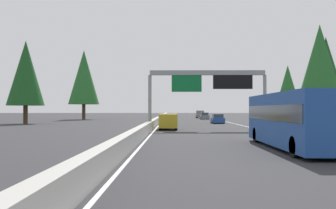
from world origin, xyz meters
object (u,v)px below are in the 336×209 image
object	(u,v)px
conifer_left_mid	(84,77)
sedan_mid_center	(205,116)
sign_gantry_overhead	(209,83)
minivan_near_center	(168,121)
conifer_right_far	(288,87)
conifer_right_near	(320,64)
sedan_distant_a	(218,119)
conifer_right_mid	(326,72)
conifer_left_near	(26,73)
pickup_mid_right	(200,114)
bus_mid_left	(292,118)

from	to	relation	value
conifer_left_mid	sedan_mid_center	bearing A→B (deg)	-84.16
sign_gantry_overhead	minivan_near_center	bearing A→B (deg)	80.79
minivan_near_center	conifer_right_far	bearing A→B (deg)	-38.57
sedan_mid_center	conifer_right_near	xyz separation A→B (m)	(-32.68, -12.77, 7.60)
sedan_distant_a	conifer_right_far	size ratio (longest dim) A/B	0.44
sedan_distant_a	sedan_mid_center	xyz separation A→B (m)	(24.50, -0.02, 0.00)
conifer_right_mid	sign_gantry_overhead	bearing A→B (deg)	122.32
conifer_right_far	conifer_left_near	bearing A→B (deg)	104.02
conifer_right_far	conifer_right_near	bearing A→B (deg)	177.66
pickup_mid_right	bus_mid_left	bearing A→B (deg)	179.80
pickup_mid_right	conifer_right_near	distance (m)	47.89
sedan_distant_a	sedan_mid_center	bearing A→B (deg)	-0.04
conifer_right_near	bus_mid_left	bearing A→B (deg)	156.25
sedan_distant_a	conifer_right_mid	bearing A→B (deg)	-120.44
minivan_near_center	sedan_distant_a	distance (m)	19.41
conifer_right_mid	conifer_left_mid	distance (m)	49.73
sign_gantry_overhead	conifer_right_mid	size ratio (longest dim) A/B	1.06
sedan_mid_center	conifer_right_mid	bearing A→B (deg)	-157.25
conifer_right_mid	conifer_right_far	world-z (taller)	conifer_right_mid
conifer_left_mid	sign_gantry_overhead	bearing A→B (deg)	-150.40
sedan_mid_center	conifer_left_near	world-z (taller)	conifer_left_near
conifer_right_far	conifer_left_near	xyz separation A→B (m)	(-10.66, 42.67, 1.57)
conifer_right_near	conifer_right_far	world-z (taller)	conifer_right_near
sedan_distant_a	pickup_mid_right	size ratio (longest dim) A/B	0.79
conifer_right_near	conifer_right_mid	size ratio (longest dim) A/B	1.14
bus_mid_left	conifer_right_mid	world-z (taller)	conifer_right_mid
sign_gantry_overhead	conifer_right_mid	xyz separation A→B (m)	(10.60, -16.76, 2.21)
conifer_right_far	sedan_mid_center	bearing A→B (deg)	39.72
bus_mid_left	pickup_mid_right	world-z (taller)	bus_mid_left
conifer_right_near	conifer_right_mid	world-z (taller)	conifer_right_near
sedan_distant_a	sign_gantry_overhead	bearing A→B (deg)	170.54
conifer_left_near	pickup_mid_right	bearing A→B (deg)	-36.32
conifer_left_near	minivan_near_center	bearing A→B (deg)	-125.62
conifer_right_near	conifer_left_near	xyz separation A→B (m)	(5.85, 41.99, -0.62)
sign_gantry_overhead	conifer_right_mid	world-z (taller)	conifer_right_mid
sign_gantry_overhead	sedan_mid_center	size ratio (longest dim) A/B	2.88
conifer_right_mid	conifer_left_mid	world-z (taller)	conifer_left_mid
conifer_left_mid	bus_mid_left	bearing A→B (deg)	-156.63
conifer_left_near	conifer_left_mid	world-z (taller)	conifer_left_mid
pickup_mid_right	conifer_right_near	world-z (taller)	conifer_right_near
sign_gantry_overhead	sedan_distant_a	world-z (taller)	sign_gantry_overhead
sedan_mid_center	conifer_right_far	size ratio (longest dim) A/B	0.44
sign_gantry_overhead	sedan_mid_center	bearing A→B (deg)	-4.14
conifer_right_near	conifer_right_far	size ratio (longest dim) A/B	1.36
sign_gantry_overhead	conifer_right_near	xyz separation A→B (m)	(10.44, -15.89, 3.21)
conifer_right_mid	conifer_left_near	distance (m)	43.24
pickup_mid_right	conifer_right_mid	xyz separation A→B (m)	(-45.39, -13.67, 6.37)
minivan_near_center	sedan_mid_center	size ratio (longest dim) A/B	1.14
conifer_right_mid	conifer_left_mid	bearing A→B (deg)	53.09
minivan_near_center	sedan_mid_center	xyz separation A→B (m)	(42.41, -7.48, -0.27)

